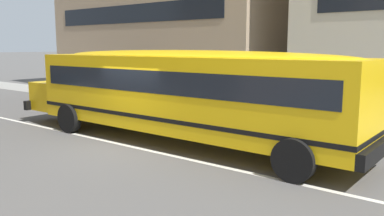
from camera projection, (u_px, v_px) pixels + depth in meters
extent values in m
plane|color=#54514F|center=(130.00, 146.00, 12.76)|extent=(400.00, 400.00, 0.00)
cube|color=gray|center=(250.00, 115.00, 18.57)|extent=(120.00, 3.00, 0.01)
cube|color=silver|center=(130.00, 146.00, 12.76)|extent=(110.00, 0.16, 0.01)
cube|color=yellow|center=(184.00, 92.00, 12.88)|extent=(11.56, 2.64, 2.31)
cube|color=yellow|center=(64.00, 95.00, 17.05)|extent=(1.68, 2.21, 1.16)
cube|color=black|center=(53.00, 102.00, 17.62)|extent=(0.21, 2.63, 0.38)
cube|color=black|center=(377.00, 151.00, 9.42)|extent=(0.21, 2.63, 0.38)
cube|color=black|center=(184.00, 79.00, 12.82)|extent=(10.87, 2.68, 0.67)
cube|color=black|center=(184.00, 113.00, 12.99)|extent=(11.58, 2.67, 0.13)
ellipsoid|color=yellow|center=(184.00, 56.00, 12.71)|extent=(11.10, 2.43, 0.38)
cylinder|color=red|center=(138.00, 85.00, 16.34)|extent=(0.46, 0.46, 0.03)
cylinder|color=black|center=(69.00, 118.00, 14.75)|extent=(1.05, 0.30, 1.05)
cylinder|color=black|center=(123.00, 110.00, 16.78)|extent=(1.05, 0.30, 1.05)
cylinder|color=black|center=(294.00, 160.00, 9.34)|extent=(1.05, 0.30, 1.05)
cylinder|color=black|center=(333.00, 140.00, 11.37)|extent=(1.05, 0.30, 1.05)
cube|color=black|center=(80.00, 92.00, 22.07)|extent=(3.92, 1.75, 0.70)
cube|color=black|center=(78.00, 80.00, 22.07)|extent=(2.22, 1.59, 0.64)
cylinder|color=black|center=(108.00, 99.00, 21.97)|extent=(0.60, 0.19, 0.60)
cylinder|color=black|center=(82.00, 102.00, 20.66)|extent=(0.60, 0.19, 0.60)
cylinder|color=black|center=(79.00, 95.00, 23.59)|extent=(0.60, 0.19, 0.60)
cylinder|color=black|center=(53.00, 98.00, 22.29)|extent=(0.60, 0.19, 0.60)
cube|color=tan|center=(189.00, 0.00, 28.89)|extent=(16.37, 11.28, 12.80)
cube|color=black|center=(132.00, 66.00, 25.19)|extent=(13.75, 0.04, 1.10)
cube|color=black|center=(131.00, 14.00, 24.70)|extent=(13.75, 0.04, 1.10)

